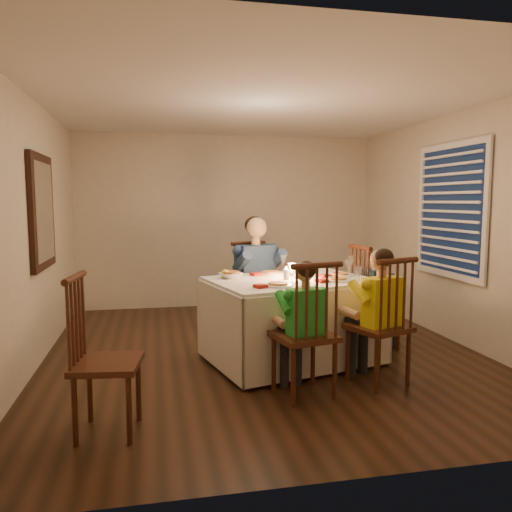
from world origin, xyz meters
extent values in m
plane|color=black|center=(0.00, 0.00, 0.00)|extent=(5.00, 5.00, 0.00)
cube|color=beige|center=(-2.25, 0.00, 1.30)|extent=(0.02, 5.00, 2.60)
cube|color=beige|center=(2.25, 0.00, 1.30)|extent=(0.02, 5.00, 2.60)
cube|color=beige|center=(0.00, 2.50, 1.30)|extent=(4.50, 0.02, 2.60)
plane|color=white|center=(0.00, 0.00, 2.60)|extent=(5.00, 5.00, 0.00)
cube|color=silver|center=(0.22, -0.33, 0.82)|extent=(1.78, 1.46, 0.04)
cube|color=silver|center=(0.08, 0.22, 0.42)|extent=(1.56, 0.41, 0.78)
cube|color=silver|center=(0.36, -0.88, 0.42)|extent=(1.56, 0.41, 0.78)
cube|color=silver|center=(0.99, -0.14, 0.42)|extent=(0.30, 1.12, 0.78)
cube|color=silver|center=(-0.55, -0.52, 0.42)|extent=(0.30, 1.12, 0.78)
cylinder|color=white|center=(0.09, 0.01, 0.85)|extent=(0.32, 0.32, 0.02)
cylinder|color=white|center=(-0.02, -0.71, 0.85)|extent=(0.32, 0.32, 0.02)
cylinder|color=white|center=(0.62, -0.53, 0.85)|extent=(0.32, 0.32, 0.02)
cylinder|color=white|center=(0.77, -0.24, 0.85)|extent=(0.32, 0.32, 0.02)
cylinder|color=white|center=(0.16, -0.35, 0.89)|extent=(0.06, 0.06, 0.10)
cylinder|color=white|center=(0.27, -0.32, 0.89)|extent=(0.06, 0.06, 0.10)
sphere|color=yellow|center=(-0.43, -0.15, 0.88)|extent=(0.09, 0.09, 0.09)
sphere|color=orange|center=(0.43, -0.22, 0.88)|extent=(0.08, 0.08, 0.08)
imported|color=white|center=(-0.37, -0.15, 0.86)|extent=(0.30, 0.30, 0.06)
cube|color=black|center=(-2.22, 0.30, 1.50)|extent=(0.05, 0.95, 1.15)
cube|color=white|center=(-2.19, 0.30, 1.50)|extent=(0.01, 0.78, 0.98)
cube|color=#0D1B36|center=(2.23, 0.10, 1.50)|extent=(0.01, 1.20, 1.40)
cube|color=white|center=(2.21, 0.10, 1.50)|extent=(0.03, 1.34, 1.54)
camera|label=1|loc=(-1.12, -5.07, 1.61)|focal=35.00mm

